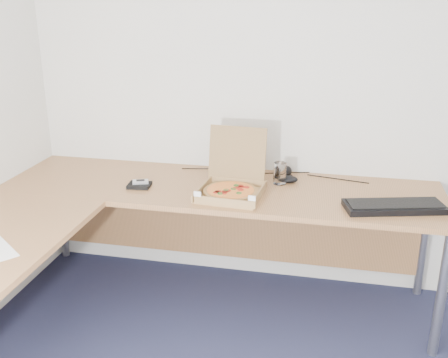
% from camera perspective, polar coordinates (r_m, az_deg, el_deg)
% --- Properties ---
extents(room_shell, '(3.50, 3.50, 2.50)m').
position_cam_1_polar(room_shell, '(1.44, 6.92, -1.92)').
color(room_shell, silver).
rests_on(room_shell, ground).
extents(desk, '(2.50, 2.20, 0.73)m').
position_cam_1_polar(desk, '(2.71, -9.15, -3.96)').
color(desk, '#AA7243').
rests_on(desk, ground).
extents(pizza_box, '(0.33, 0.39, 0.34)m').
position_cam_1_polar(pizza_box, '(2.85, 0.79, -0.95)').
color(pizza_box, '#A67E4C').
rests_on(pizza_box, desk).
extents(drinking_glass, '(0.07, 0.07, 0.13)m').
position_cam_1_polar(drinking_glass, '(3.02, 6.12, 0.63)').
color(drinking_glass, white).
rests_on(drinking_glass, desk).
extents(keyboard, '(0.53, 0.30, 0.03)m').
position_cam_1_polar(keyboard, '(2.80, 18.11, -2.89)').
color(keyboard, black).
rests_on(keyboard, desk).
extents(mouse, '(0.12, 0.09, 0.04)m').
position_cam_1_polar(mouse, '(3.06, 7.05, -0.02)').
color(mouse, black).
rests_on(mouse, desk).
extents(wallet, '(0.13, 0.12, 0.02)m').
position_cam_1_polar(wallet, '(3.01, -9.24, -0.67)').
color(wallet, black).
rests_on(wallet, desk).
extents(phone, '(0.10, 0.07, 0.02)m').
position_cam_1_polar(phone, '(3.01, -9.11, -0.30)').
color(phone, '#B2B5BA').
rests_on(phone, wallet).
extents(dome_speaker, '(0.08, 0.08, 0.07)m').
position_cam_1_polar(dome_speaker, '(3.16, 6.76, 0.93)').
color(dome_speaker, black).
rests_on(dome_speaker, desk).
extents(cable_bundle, '(0.55, 0.11, 0.01)m').
position_cam_1_polar(cable_bundle, '(3.21, 4.92, 0.64)').
color(cable_bundle, black).
rests_on(cable_bundle, desk).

